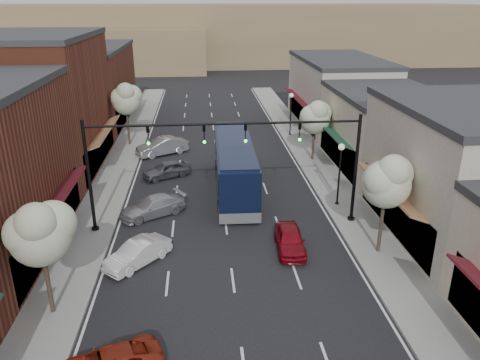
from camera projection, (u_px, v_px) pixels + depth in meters
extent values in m
plane|color=black|center=(236.00, 304.00, 21.86)|extent=(160.00, 160.00, 0.00)
cube|color=gray|center=(116.00, 171.00, 38.33)|extent=(2.80, 73.00, 0.15)
cube|color=gray|center=(317.00, 166.00, 39.67)|extent=(2.80, 73.00, 0.15)
cube|color=gray|center=(134.00, 171.00, 38.44)|extent=(0.25, 73.00, 0.17)
cube|color=gray|center=(301.00, 166.00, 39.56)|extent=(0.25, 73.00, 0.17)
cube|color=black|center=(47.00, 224.00, 26.04)|extent=(0.60, 11.90, 2.60)
cube|color=#4F1219|center=(58.00, 199.00, 25.55)|extent=(1.07, 9.80, 0.49)
cube|color=brown|center=(38.00, 107.00, 37.36)|extent=(9.00, 14.00, 10.50)
cube|color=#2D2D30|center=(27.00, 35.00, 35.37)|extent=(9.20, 14.10, 0.40)
cube|color=black|center=(97.00, 149.00, 39.03)|extent=(0.60, 11.90, 2.60)
cube|color=#966844|center=(105.00, 131.00, 38.54)|extent=(1.07, 9.80, 0.49)
cube|color=brown|center=(85.00, 87.00, 52.66)|extent=(9.00, 18.00, 8.00)
cube|color=#2D2D30|center=(80.00, 48.00, 51.13)|extent=(9.20, 18.10, 0.40)
cube|color=black|center=(124.00, 107.00, 53.87)|extent=(0.60, 15.30, 2.60)
cube|color=#1A422E|center=(130.00, 94.00, 53.39)|extent=(1.07, 12.60, 0.49)
cube|color=beige|center=(464.00, 175.00, 27.17)|extent=(8.00, 12.00, 7.50)
cube|color=#2D2D30|center=(477.00, 108.00, 25.73)|extent=(8.20, 12.10, 0.40)
cube|color=black|center=(398.00, 211.00, 27.65)|extent=(0.60, 10.20, 2.60)
cube|color=#966844|center=(388.00, 188.00, 27.04)|extent=(1.07, 8.40, 0.49)
cube|color=beige|center=(385.00, 132.00, 38.57)|extent=(8.00, 12.00, 6.00)
cube|color=#2D2D30|center=(390.00, 94.00, 37.41)|extent=(8.20, 12.10, 0.40)
cube|color=black|center=(340.00, 150.00, 38.79)|extent=(0.60, 10.20, 2.60)
cube|color=#1A422E|center=(332.00, 132.00, 38.18)|extent=(1.07, 8.40, 0.49)
cube|color=beige|center=(338.00, 94.00, 51.38)|extent=(8.00, 16.00, 7.00)
cube|color=#2D2D30|center=(341.00, 59.00, 50.03)|extent=(8.20, 16.10, 0.40)
cube|color=black|center=(304.00, 111.00, 51.78)|extent=(0.60, 13.60, 2.60)
cube|color=#4F1219|center=(298.00, 98.00, 51.17)|extent=(1.07, 11.20, 0.49)
cube|color=#7A6647|center=(204.00, 33.00, 103.18)|extent=(120.00, 30.00, 12.00)
cube|color=#7A6647|center=(76.00, 49.00, 90.77)|extent=(50.00, 20.00, 8.00)
cylinder|color=black|center=(351.00, 219.00, 29.87)|extent=(0.44, 0.44, 0.30)
cylinder|color=black|center=(356.00, 170.00, 28.65)|extent=(0.20, 0.20, 7.00)
cylinder|color=black|center=(293.00, 122.00, 27.20)|extent=(8.00, 0.14, 0.14)
imported|color=black|center=(300.00, 132.00, 27.45)|extent=(0.18, 0.46, 1.10)
sphere|color=#19E533|center=(300.00, 140.00, 27.49)|extent=(0.18, 0.18, 0.18)
imported|color=black|center=(245.00, 133.00, 27.19)|extent=(0.18, 0.46, 1.10)
sphere|color=#19E533|center=(246.00, 141.00, 27.24)|extent=(0.18, 0.18, 0.18)
cylinder|color=black|center=(96.00, 229.00, 28.59)|extent=(0.44, 0.44, 0.30)
cylinder|color=black|center=(89.00, 178.00, 27.37)|extent=(0.20, 0.20, 7.00)
cylinder|color=black|center=(155.00, 125.00, 26.56)|extent=(8.00, 0.14, 0.14)
imported|color=black|center=(148.00, 136.00, 26.74)|extent=(0.18, 0.46, 1.10)
sphere|color=#19E533|center=(149.00, 143.00, 26.79)|extent=(0.18, 0.18, 0.18)
imported|color=black|center=(204.00, 134.00, 27.00)|extent=(0.18, 0.46, 1.10)
sphere|color=#19E533|center=(204.00, 142.00, 27.04)|extent=(0.18, 0.18, 0.18)
cylinder|color=#47382B|center=(381.00, 223.00, 25.56)|extent=(0.20, 0.20, 3.71)
sphere|color=#A9BD91|center=(386.00, 184.00, 24.72)|extent=(2.60, 2.60, 2.60)
sphere|color=#A9BD91|center=(394.00, 174.00, 24.86)|extent=(2.00, 2.00, 2.00)
sphere|color=#A9BD91|center=(382.00, 180.00, 24.28)|extent=(1.90, 1.90, 1.90)
sphere|color=#A9BD91|center=(394.00, 171.00, 23.92)|extent=(1.70, 1.70, 1.70)
cylinder|color=#47382B|center=(313.00, 143.00, 40.48)|extent=(0.20, 0.20, 3.33)
sphere|color=#A9BD91|center=(315.00, 119.00, 39.72)|extent=(2.60, 2.60, 2.60)
sphere|color=#A9BD91|center=(320.00, 113.00, 39.89)|extent=(2.00, 2.00, 2.00)
sphere|color=#A9BD91|center=(311.00, 116.00, 39.29)|extent=(1.90, 1.90, 1.90)
sphere|color=#A9BD91|center=(318.00, 111.00, 38.96)|extent=(1.70, 1.70, 1.70)
cylinder|color=#47382B|center=(48.00, 281.00, 20.55)|extent=(0.20, 0.20, 3.52)
sphere|color=#A9BD91|center=(40.00, 236.00, 19.75)|extent=(2.60, 2.60, 2.60)
sphere|color=#A9BD91|center=(53.00, 223.00, 19.91)|extent=(2.00, 2.00, 2.00)
sphere|color=#A9BD91|center=(27.00, 233.00, 19.32)|extent=(1.90, 1.90, 1.90)
sphere|color=#A9BD91|center=(35.00, 223.00, 18.98)|extent=(1.70, 1.70, 1.70)
cylinder|color=#47382B|center=(128.00, 126.00, 44.62)|extent=(0.20, 0.20, 3.84)
sphere|color=#A9BD91|center=(126.00, 101.00, 43.75)|extent=(2.60, 2.60, 2.60)
sphere|color=#A9BD91|center=(131.00, 95.00, 43.89)|extent=(2.00, 2.00, 2.00)
sphere|color=#A9BD91|center=(121.00, 98.00, 43.30)|extent=(1.90, 1.90, 1.90)
sphere|color=#A9BD91|center=(125.00, 92.00, 42.94)|extent=(1.70, 1.70, 1.70)
cylinder|color=black|center=(337.00, 204.00, 32.19)|extent=(0.28, 0.28, 0.20)
cylinder|color=black|center=(339.00, 179.00, 31.50)|extent=(0.12, 0.12, 4.00)
sphere|color=white|center=(342.00, 147.00, 30.69)|extent=(0.44, 0.44, 0.44)
cylinder|color=black|center=(290.00, 135.00, 48.43)|extent=(0.28, 0.28, 0.20)
cylinder|color=black|center=(291.00, 117.00, 47.74)|extent=(0.12, 0.12, 4.00)
sphere|color=white|center=(291.00, 95.00, 46.93)|extent=(0.44, 0.44, 0.44)
cube|color=black|center=(235.00, 165.00, 34.16)|extent=(2.84, 12.15, 3.08)
cube|color=#595B60|center=(235.00, 183.00, 34.69)|extent=(2.86, 12.17, 0.71)
cube|color=black|center=(235.00, 159.00, 34.01)|extent=(2.88, 11.18, 1.11)
cube|color=black|center=(234.00, 144.00, 33.58)|extent=(2.62, 11.66, 0.25)
cube|color=black|center=(240.00, 188.00, 28.36)|extent=(2.10, 0.12, 1.21)
cylinder|color=black|center=(220.00, 207.00, 30.68)|extent=(0.34, 1.05, 1.05)
cylinder|color=black|center=(256.00, 206.00, 30.84)|extent=(0.34, 1.05, 1.05)
cylinder|color=black|center=(217.00, 166.00, 38.18)|extent=(0.34, 1.05, 1.05)
cylinder|color=black|center=(246.00, 166.00, 38.33)|extent=(0.34, 1.05, 1.05)
cylinder|color=black|center=(218.00, 172.00, 36.87)|extent=(0.34, 1.05, 1.05)
cylinder|color=black|center=(248.00, 171.00, 37.02)|extent=(0.34, 1.05, 1.05)
imported|color=maroon|center=(290.00, 240.00, 26.35)|extent=(1.76, 3.91, 1.30)
imported|color=silver|center=(138.00, 253.00, 24.95)|extent=(3.62, 3.79, 1.28)
imported|color=#A6A7AC|center=(153.00, 206.00, 30.55)|extent=(4.68, 3.74, 1.27)
imported|color=#53555A|center=(166.00, 169.00, 37.06)|extent=(4.14, 3.21, 1.32)
imported|color=#9A9A9F|center=(162.00, 146.00, 42.42)|extent=(4.88, 3.65, 1.54)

